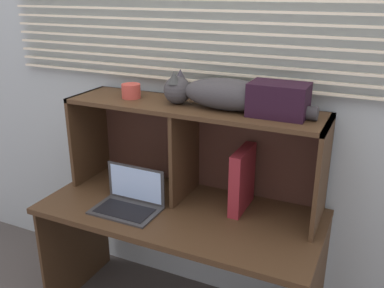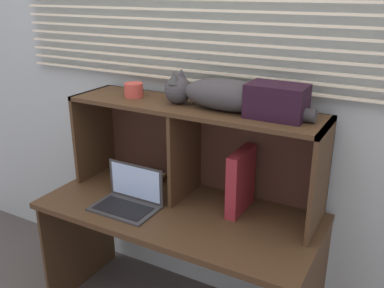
# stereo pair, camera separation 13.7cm
# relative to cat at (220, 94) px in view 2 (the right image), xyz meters

# --- Properties ---
(back_panel_with_blinds) EXTENTS (4.40, 0.08, 2.50)m
(back_panel_with_blinds) POSITION_rel_cat_xyz_m (-0.15, 0.22, -0.03)
(back_panel_with_blinds) COLOR #AAB7B6
(back_panel_with_blinds) RESTS_ON ground
(desk) EXTENTS (1.41, 0.65, 0.70)m
(desk) POSITION_rel_cat_xyz_m (-0.15, -0.15, -0.71)
(desk) COLOR #432D1A
(desk) RESTS_ON ground
(hutch_shelf_unit) EXTENTS (1.33, 0.34, 0.51)m
(hutch_shelf_unit) POSITION_rel_cat_xyz_m (-0.16, 0.04, -0.23)
(hutch_shelf_unit) COLOR #432D1A
(hutch_shelf_unit) RESTS_ON desk
(cat) EXTENTS (0.75, 0.18, 0.17)m
(cat) POSITION_rel_cat_xyz_m (0.00, 0.00, 0.00)
(cat) COLOR #393838
(cat) RESTS_ON hutch_shelf_unit
(laptop) EXTENTS (0.33, 0.21, 0.21)m
(laptop) POSITION_rel_cat_xyz_m (-0.39, -0.24, -0.54)
(laptop) COLOR #333333
(laptop) RESTS_ON desk
(binder_upright) EXTENTS (0.06, 0.25, 0.32)m
(binder_upright) POSITION_rel_cat_xyz_m (0.13, -0.00, -0.42)
(binder_upright) COLOR maroon
(binder_upright) RESTS_ON desk
(book_stack) EXTENTS (0.15, 0.24, 0.04)m
(book_stack) POSITION_rel_cat_xyz_m (-0.47, -0.00, -0.56)
(book_stack) COLOR brown
(book_stack) RESTS_ON desk
(small_basket) EXTENTS (0.10, 0.10, 0.07)m
(small_basket) POSITION_rel_cat_xyz_m (-0.50, -0.00, -0.04)
(small_basket) COLOR #BB4337
(small_basket) RESTS_ON hutch_shelf_unit
(storage_box) EXTENTS (0.26, 0.17, 0.15)m
(storage_box) POSITION_rel_cat_xyz_m (0.28, -0.00, 0.00)
(storage_box) COLOR black
(storage_box) RESTS_ON hutch_shelf_unit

